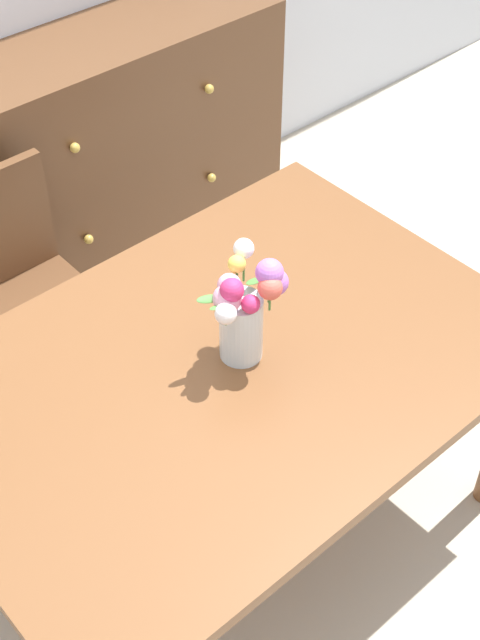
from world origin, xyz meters
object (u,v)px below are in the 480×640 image
dining_table (225,385)px  flower_vase (244,307)px  chair_far (19,285)px  dresser (114,156)px

dining_table → flower_vase: bearing=-5.1°
chair_far → dresser: dresser is taller
dresser → flower_vase: size_ratio=4.44×
dresser → flower_vase: bearing=-110.7°
dresser → chair_far: bearing=-147.9°
flower_vase → dining_table: bearing=174.9°
dining_table → chair_far: bearing=98.2°
chair_far → dresser: (0.70, 0.44, -0.02)m
dresser → dining_table: bearing=-113.1°
dining_table → dresser: dresser is taller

